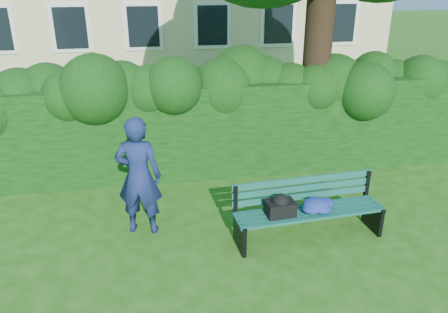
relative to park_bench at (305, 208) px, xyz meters
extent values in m
plane|color=#25510F|center=(-1.03, 0.47, -0.50)|extent=(80.00, 80.00, 0.00)
cube|color=white|center=(-4.63, 10.45, 1.50)|extent=(1.30, 0.08, 1.60)
cube|color=black|center=(-4.63, 10.41, 1.50)|extent=(1.05, 0.04, 1.35)
cube|color=white|center=(-2.23, 10.45, 1.50)|extent=(1.30, 0.08, 1.60)
cube|color=black|center=(-2.23, 10.41, 1.50)|extent=(1.05, 0.04, 1.35)
cube|color=white|center=(0.17, 10.45, 1.50)|extent=(1.30, 0.08, 1.60)
cube|color=black|center=(0.17, 10.41, 1.50)|extent=(1.05, 0.04, 1.35)
cube|color=white|center=(2.57, 10.45, 1.50)|extent=(1.30, 0.08, 1.60)
cube|color=black|center=(2.57, 10.41, 1.50)|extent=(1.05, 0.04, 1.35)
cube|color=white|center=(4.97, 10.45, 1.50)|extent=(1.30, 0.08, 1.60)
cube|color=black|center=(4.97, 10.41, 1.50)|extent=(1.05, 0.04, 1.35)
cube|color=black|center=(-1.03, 2.67, 0.40)|extent=(10.00, 1.00, 1.80)
cylinder|color=black|center=(1.09, 2.76, 1.98)|extent=(0.54, 0.54, 4.97)
cube|color=#0D443A|center=(0.07, -0.22, -0.05)|extent=(2.24, 0.27, 0.04)
cube|color=#0D443A|center=(0.06, -0.10, -0.05)|extent=(2.24, 0.27, 0.04)
cube|color=#0D443A|center=(0.06, 0.02, -0.05)|extent=(2.24, 0.27, 0.04)
cube|color=#0D443A|center=(0.05, 0.14, -0.05)|extent=(2.24, 0.27, 0.04)
cube|color=#0D443A|center=(0.04, 0.22, 0.08)|extent=(2.23, 0.21, 0.10)
cube|color=#0D443A|center=(0.04, 0.23, 0.21)|extent=(2.23, 0.21, 0.10)
cube|color=#0D443A|center=(0.04, 0.24, 0.34)|extent=(2.23, 0.21, 0.10)
cube|color=black|center=(-1.00, -0.12, -0.28)|extent=(0.10, 0.50, 0.44)
cube|color=black|center=(-1.02, 0.14, 0.15)|extent=(0.06, 0.06, 0.45)
cube|color=black|center=(-1.00, -0.17, -0.06)|extent=(0.09, 0.42, 0.05)
cube|color=black|center=(1.12, 0.04, -0.28)|extent=(0.10, 0.50, 0.44)
cube|color=black|center=(1.10, 0.30, 0.15)|extent=(0.06, 0.06, 0.45)
cube|color=black|center=(1.13, -0.01, -0.06)|extent=(0.09, 0.42, 0.05)
cube|color=white|center=(-0.42, -0.13, -0.02)|extent=(0.19, 0.14, 0.02)
cube|color=black|center=(-0.41, -0.08, 0.08)|extent=(0.43, 0.32, 0.22)
imported|color=navy|center=(-2.38, 0.60, 0.42)|extent=(0.75, 0.57, 1.84)
camera|label=1|loc=(-2.13, -5.34, 3.18)|focal=35.00mm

